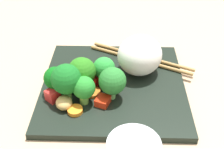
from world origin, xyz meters
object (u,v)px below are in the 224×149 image
(carrot_slice_1, at_px, (70,86))
(rice_mound, at_px, (140,55))
(square_plate, at_px, (113,85))
(broccoli_floret_3, at_px, (104,68))
(chopstick_pair, at_px, (140,58))

(carrot_slice_1, bearing_deg, rice_mound, -65.28)
(square_plate, bearing_deg, broccoli_floret_3, 81.09)
(broccoli_floret_3, xyz_separation_m, chopstick_pair, (0.08, -0.07, -0.03))
(square_plate, xyz_separation_m, broccoli_floret_3, (0.00, 0.02, 0.04))
(rice_mound, distance_m, carrot_slice_1, 0.15)
(rice_mound, xyz_separation_m, carrot_slice_1, (-0.06, 0.13, -0.04))
(broccoli_floret_3, height_order, carrot_slice_1, broccoli_floret_3)
(rice_mound, height_order, chopstick_pair, rice_mound)
(square_plate, distance_m, rice_mound, 0.08)
(rice_mound, xyz_separation_m, chopstick_pair, (0.04, -0.00, -0.04))
(square_plate, bearing_deg, carrot_slice_1, 102.73)
(broccoli_floret_3, bearing_deg, square_plate, -98.91)
(carrot_slice_1, distance_m, chopstick_pair, 0.17)
(square_plate, relative_size, rice_mound, 2.95)
(carrot_slice_1, bearing_deg, square_plate, -77.27)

